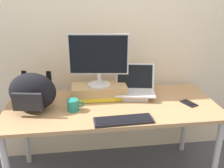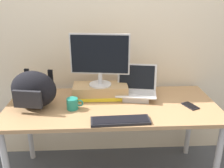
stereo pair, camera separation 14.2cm
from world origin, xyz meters
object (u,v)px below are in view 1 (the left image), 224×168
(toner_box_yellow, at_px, (99,92))
(cell_phone, at_px, (189,103))
(coffee_mug, at_px, (73,105))
(messenger_backpack, at_px, (33,92))
(open_laptop, at_px, (135,91))
(plush_toy, at_px, (18,94))
(desktop_monitor, at_px, (99,58))
(external_keyboard, at_px, (123,120))

(toner_box_yellow, relative_size, cell_phone, 3.02)
(coffee_mug, bearing_deg, messenger_backpack, 169.58)
(open_laptop, height_order, plush_toy, open_laptop)
(desktop_monitor, height_order, messenger_backpack, desktop_monitor)
(open_laptop, distance_m, plush_toy, 1.01)
(cell_phone, distance_m, plush_toy, 1.46)
(coffee_mug, bearing_deg, open_laptop, 20.00)
(open_laptop, bearing_deg, desktop_monitor, -174.18)
(open_laptop, distance_m, external_keyboard, 0.46)
(toner_box_yellow, relative_size, plush_toy, 4.81)
(coffee_mug, xyz_separation_m, plush_toy, (-0.48, 0.27, 0.00))
(external_keyboard, bearing_deg, plush_toy, 147.03)
(external_keyboard, distance_m, plush_toy, 0.97)
(toner_box_yellow, height_order, desktop_monitor, desktop_monitor)
(desktop_monitor, relative_size, coffee_mug, 3.76)
(messenger_backpack, bearing_deg, plush_toy, 137.78)
(external_keyboard, height_order, coffee_mug, coffee_mug)
(toner_box_yellow, relative_size, desktop_monitor, 0.95)
(toner_box_yellow, bearing_deg, open_laptop, -4.42)
(external_keyboard, relative_size, coffee_mug, 3.26)
(cell_phone, bearing_deg, toner_box_yellow, 140.07)
(plush_toy, bearing_deg, toner_box_yellow, -4.42)
(cell_phone, bearing_deg, desktop_monitor, 140.15)
(open_laptop, distance_m, cell_phone, 0.46)
(toner_box_yellow, xyz_separation_m, cell_phone, (0.73, -0.22, -0.05))
(external_keyboard, bearing_deg, messenger_backpack, 154.95)
(toner_box_yellow, height_order, open_laptop, open_laptop)
(desktop_monitor, bearing_deg, open_laptop, 3.73)
(external_keyboard, bearing_deg, desktop_monitor, 105.24)
(desktop_monitor, xyz_separation_m, cell_phone, (0.73, -0.22, -0.35))
(toner_box_yellow, height_order, coffee_mug, toner_box_yellow)
(desktop_monitor, bearing_deg, messenger_backpack, -155.16)
(messenger_backpack, xyz_separation_m, cell_phone, (1.26, -0.06, -0.15))
(external_keyboard, bearing_deg, cell_phone, 18.30)
(external_keyboard, distance_m, coffee_mug, 0.43)
(coffee_mug, bearing_deg, cell_phone, -0.08)
(messenger_backpack, xyz_separation_m, coffee_mug, (0.31, -0.06, -0.10))
(desktop_monitor, height_order, open_laptop, desktop_monitor)
(messenger_backpack, bearing_deg, open_laptop, 19.15)
(toner_box_yellow, distance_m, messenger_backpack, 0.56)
(open_laptop, relative_size, messenger_backpack, 0.95)
(external_keyboard, bearing_deg, coffee_mug, 145.89)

